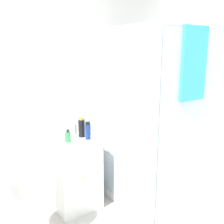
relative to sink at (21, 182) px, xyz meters
name	(u,v)px	position (x,y,z in m)	size (l,w,h in m)	color
wall_back	(36,96)	(0.33, 0.45, 0.64)	(6.40, 0.06, 2.50)	white
shower_enclosure	(157,161)	(1.45, -0.14, -0.11)	(0.96, 0.99, 1.93)	white
vanity_cabinet	(77,174)	(0.64, 0.24, -0.21)	(0.46, 0.37, 0.80)	white
sink	(21,182)	(0.00, 0.00, 0.00)	(0.43, 0.43, 0.98)	white
soap_dispenser	(68,137)	(0.53, 0.19, 0.24)	(0.06, 0.06, 0.13)	green
shampoo_bottle_tall_black	(82,127)	(0.73, 0.26, 0.29)	(0.07, 0.07, 0.21)	black
shampoo_bottle_blue	(88,131)	(0.74, 0.15, 0.28)	(0.06, 0.06, 0.18)	navy
lotion_bottle_white	(75,130)	(0.68, 0.33, 0.26)	(0.04, 0.04, 0.16)	beige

